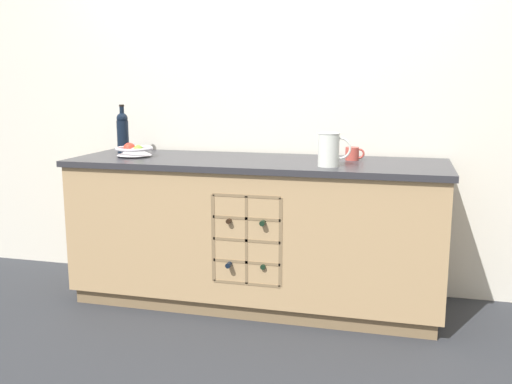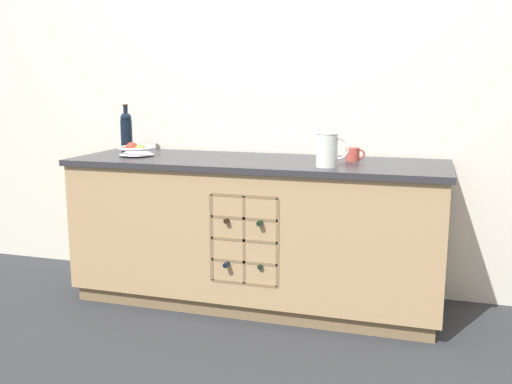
{
  "view_description": "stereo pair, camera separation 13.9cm",
  "coord_description": "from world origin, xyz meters",
  "px_view_note": "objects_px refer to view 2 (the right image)",
  "views": [
    {
      "loc": [
        0.85,
        -3.25,
        1.32
      ],
      "look_at": [
        0.0,
        0.0,
        0.69
      ],
      "focal_mm": 40.0,
      "sensor_mm": 36.0,
      "label": 1
    },
    {
      "loc": [
        0.98,
        -3.21,
        1.32
      ],
      "look_at": [
        0.0,
        0.0,
        0.69
      ],
      "focal_mm": 40.0,
      "sensor_mm": 36.0,
      "label": 2
    }
  ],
  "objects_px": {
    "white_pitcher": "(328,149)",
    "ceramic_mug": "(353,154)",
    "standing_wine_bottle": "(126,131)",
    "fruit_bowl": "(136,150)"
  },
  "relations": [
    {
      "from": "white_pitcher",
      "to": "standing_wine_bottle",
      "type": "height_order",
      "value": "standing_wine_bottle"
    },
    {
      "from": "fruit_bowl",
      "to": "ceramic_mug",
      "type": "relative_size",
      "value": 2.06
    },
    {
      "from": "fruit_bowl",
      "to": "white_pitcher",
      "type": "bearing_deg",
      "value": -6.01
    },
    {
      "from": "ceramic_mug",
      "to": "standing_wine_bottle",
      "type": "distance_m",
      "value": 1.49
    },
    {
      "from": "white_pitcher",
      "to": "standing_wine_bottle",
      "type": "relative_size",
      "value": 0.59
    },
    {
      "from": "fruit_bowl",
      "to": "white_pitcher",
      "type": "xyz_separation_m",
      "value": [
        1.23,
        -0.13,
        0.06
      ]
    },
    {
      "from": "fruit_bowl",
      "to": "standing_wine_bottle",
      "type": "xyz_separation_m",
      "value": [
        -0.16,
        0.18,
        0.1
      ]
    },
    {
      "from": "fruit_bowl",
      "to": "ceramic_mug",
      "type": "xyz_separation_m",
      "value": [
        1.33,
        0.17,
        -0.0
      ]
    },
    {
      "from": "white_pitcher",
      "to": "ceramic_mug",
      "type": "bearing_deg",
      "value": 71.69
    },
    {
      "from": "standing_wine_bottle",
      "to": "white_pitcher",
      "type": "bearing_deg",
      "value": -12.37
    }
  ]
}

